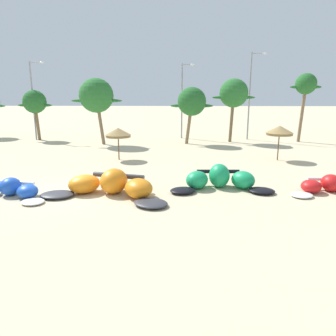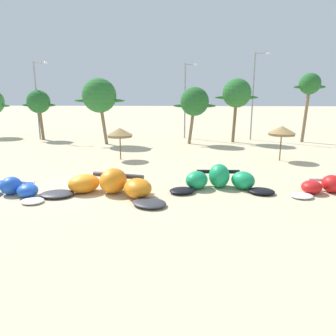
% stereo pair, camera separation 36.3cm
% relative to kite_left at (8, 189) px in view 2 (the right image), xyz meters
% --- Properties ---
extents(ground_plane, '(260.00, 260.00, 0.00)m').
position_rel_kite_left_xyz_m(ground_plane, '(3.53, 1.09, -0.39)').
color(ground_plane, beige).
extents(kite_left, '(5.63, 2.91, 1.01)m').
position_rel_kite_left_xyz_m(kite_left, '(0.00, 0.00, 0.00)').
color(kite_left, white).
rests_on(kite_left, ground).
extents(kite_left_of_center, '(7.59, 4.47, 1.44)m').
position_rel_kite_left_xyz_m(kite_left_of_center, '(5.77, 0.48, 0.16)').
color(kite_left_of_center, '#333338').
rests_on(kite_left_of_center, ground).
extents(kite_center, '(6.46, 3.00, 1.45)m').
position_rel_kite_left_xyz_m(kite_center, '(12.15, 2.00, 0.16)').
color(kite_center, black).
rests_on(kite_center, ground).
extents(kite_right_of_center, '(5.74, 2.62, 1.02)m').
position_rel_kite_left_xyz_m(kite_right_of_center, '(18.65, 1.31, 0.00)').
color(kite_right_of_center, white).
rests_on(kite_right_of_center, ground).
extents(beach_umbrella_near_van, '(2.23, 2.23, 2.78)m').
position_rel_kite_left_xyz_m(beach_umbrella_near_van, '(4.41, 10.51, 1.99)').
color(beach_umbrella_near_van, brown).
rests_on(beach_umbrella_near_van, ground).
extents(beach_umbrella_middle, '(2.31, 2.31, 2.99)m').
position_rel_kite_left_xyz_m(beach_umbrella_middle, '(18.24, 10.73, 2.19)').
color(beach_umbrella_middle, brown).
rests_on(beach_umbrella_middle, ground).
extents(palm_left, '(4.21, 2.81, 6.07)m').
position_rel_kite_left_xyz_m(palm_left, '(-7.96, 22.51, 4.20)').
color(palm_left, brown).
rests_on(palm_left, ground).
extents(palm_left_of_gap, '(5.69, 3.79, 7.33)m').
position_rel_kite_left_xyz_m(palm_left_of_gap, '(0.52, 19.14, 5.00)').
color(palm_left_of_gap, '#7F6647').
rests_on(palm_left_of_gap, ground).
extents(palm_center_left, '(4.80, 3.20, 6.38)m').
position_rel_kite_left_xyz_m(palm_center_left, '(11.09, 19.88, 4.33)').
color(palm_center_left, '#7F6647').
rests_on(palm_center_left, ground).
extents(palm_center_right, '(4.98, 3.32, 7.36)m').
position_rel_kite_left_xyz_m(palm_center_right, '(15.98, 21.42, 5.24)').
color(palm_center_right, brown).
rests_on(palm_center_right, ground).
extents(palm_right_of_gap, '(3.63, 2.42, 7.95)m').
position_rel_kite_left_xyz_m(palm_right_of_gap, '(24.31, 21.88, 6.15)').
color(palm_right_of_gap, '#7F6647').
rests_on(palm_right_of_gap, ground).
extents(lamppost_west, '(1.85, 0.24, 9.39)m').
position_rel_kite_left_xyz_m(lamppost_west, '(-8.00, 22.53, 4.85)').
color(lamppost_west, gray).
rests_on(lamppost_west, ground).
extents(lamppost_west_center, '(1.62, 0.24, 9.29)m').
position_rel_kite_left_xyz_m(lamppost_west_center, '(10.15, 24.71, 4.77)').
color(lamppost_west_center, gray).
rests_on(lamppost_west_center, ground).
extents(lamppost_east_center, '(1.85, 0.24, 10.43)m').
position_rel_kite_left_xyz_m(lamppost_east_center, '(18.41, 23.61, 5.38)').
color(lamppost_east_center, gray).
rests_on(lamppost_east_center, ground).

